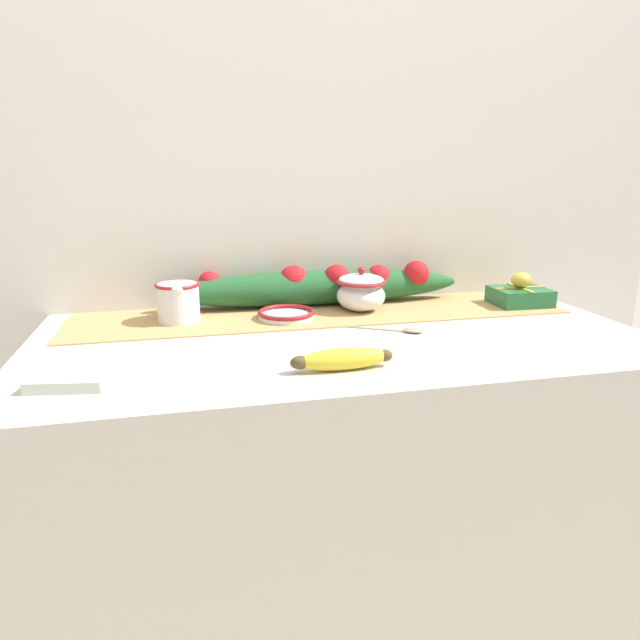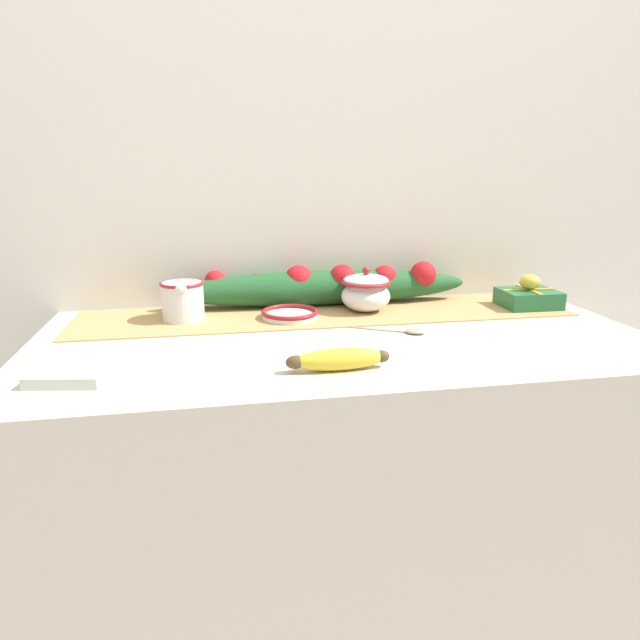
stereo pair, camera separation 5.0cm
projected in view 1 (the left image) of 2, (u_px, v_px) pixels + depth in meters
name	position (u px, v px, depth m)	size (l,w,h in m)	color
countertop	(341.00, 508.00, 1.36)	(1.33, 0.68, 0.86)	beige
back_wall	(308.00, 174.00, 1.50)	(2.13, 0.04, 2.40)	silver
table_runner	(322.00, 313.00, 1.43)	(1.23, 0.27, 0.00)	tan
cream_pitcher	(178.00, 300.00, 1.34)	(0.10, 0.12, 0.10)	white
sugar_bowl	(361.00, 291.00, 1.44)	(0.13, 0.13, 0.11)	white
small_dish	(286.00, 314.00, 1.37)	(0.14, 0.14, 0.02)	white
banana	(342.00, 359.00, 1.03)	(0.19, 0.04, 0.04)	yellow
spoon	(408.00, 330.00, 1.27)	(0.17, 0.11, 0.01)	#A89E89
napkin_stack	(74.00, 376.00, 0.98)	(0.13, 0.13, 0.02)	silver
gift_box	(520.00, 294.00, 1.51)	(0.14, 0.12, 0.09)	#236638
poinsettia_garland	(317.00, 286.00, 1.50)	(0.81, 0.10, 0.11)	#235B2D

